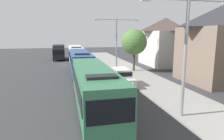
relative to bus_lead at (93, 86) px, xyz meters
name	(u,v)px	position (x,y,z in m)	size (l,w,h in m)	color
bus_lead	(93,86)	(0.00, 0.00, 0.00)	(2.58, 11.76, 3.21)	#33724C
bus_second_in_line	(80,62)	(0.00, 13.02, 0.00)	(2.58, 11.76, 3.21)	#284C8C
bus_middle	(76,53)	(0.00, 25.34, 0.00)	(2.58, 12.15, 3.21)	silver
white_suv	(121,77)	(3.70, 5.54, -0.66)	(1.86, 4.55, 1.90)	white
box_truck_oncoming	(59,52)	(-3.30, 30.35, 0.01)	(2.35, 7.40, 3.15)	black
streetlamp_near	(186,45)	(5.40, -3.11, 3.13)	(6.09, 0.28, 7.52)	gray
streetlamp_mid	(117,38)	(5.40, 14.11, 3.17)	(6.48, 0.28, 7.54)	gray
roadside_tree	(134,42)	(7.77, 13.11, 2.63)	(3.66, 3.66, 6.02)	#4C3823
house_far_gabled	(222,43)	(15.21, 4.86, 2.75)	(8.02, 7.45, 8.70)	#7A6656
house_distant_gabled	(165,41)	(15.21, 18.02, 2.51)	(6.87, 9.03, 8.24)	beige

